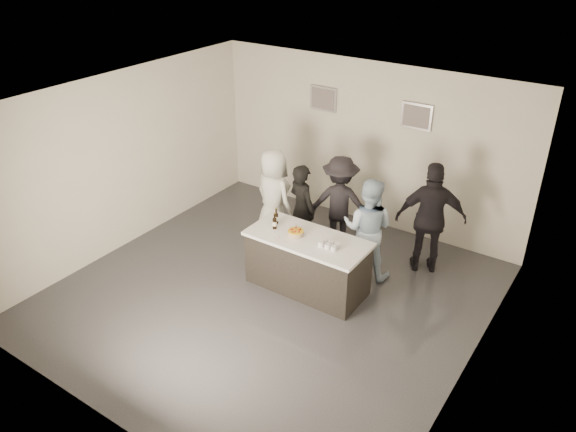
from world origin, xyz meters
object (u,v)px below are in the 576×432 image
object	(u,v)px
cake	(296,233)
beer_bottle_a	(276,216)
person_guest_back	(340,203)
beer_bottle_b	(275,221)
bar_counter	(307,263)
person_main_blue	(368,228)
person_guest_right	(431,219)
person_main_black	(302,209)
person_guest_left	(274,197)

from	to	relation	value
cake	beer_bottle_a	world-z (taller)	beer_bottle_a
person_guest_back	beer_bottle_b	bearing A→B (deg)	54.15
bar_counter	person_main_blue	size ratio (longest dim) A/B	1.11
beer_bottle_b	person_guest_right	xyz separation A→B (m)	(1.89, 1.58, -0.09)
beer_bottle_a	cake	bearing A→B (deg)	-17.05
cake	person_guest_back	distance (m)	1.44
beer_bottle_a	beer_bottle_b	size ratio (longest dim) A/B	1.00
bar_counter	person_main_black	distance (m)	1.19
bar_counter	beer_bottle_a	bearing A→B (deg)	171.51
bar_counter	beer_bottle_a	xyz separation A→B (m)	(-0.64, 0.10, 0.58)
beer_bottle_b	person_main_black	world-z (taller)	person_main_black
person_guest_right	person_guest_back	world-z (taller)	person_guest_right
beer_bottle_b	person_guest_back	xyz separation A→B (m)	(0.33, 1.44, -0.20)
person_main_blue	person_guest_back	size ratio (longest dim) A/B	1.01
bar_counter	cake	xyz separation A→B (m)	(-0.19, -0.04, 0.49)
person_main_black	person_main_blue	bearing A→B (deg)	-163.06
beer_bottle_a	person_guest_back	world-z (taller)	person_guest_back
beer_bottle_b	person_main_black	size ratio (longest dim) A/B	0.16
bar_counter	person_guest_back	bearing A→B (deg)	99.77
cake	beer_bottle_a	distance (m)	0.49
beer_bottle_a	beer_bottle_b	world-z (taller)	same
cake	person_main_blue	world-z (taller)	person_main_blue
cake	beer_bottle_b	size ratio (longest dim) A/B	0.93
person_guest_left	person_guest_right	xyz separation A→B (m)	(2.58, 0.63, 0.07)
cake	person_guest_back	size ratio (longest dim) A/B	0.14
person_guest_left	cake	bearing A→B (deg)	155.42
person_main_blue	cake	bearing A→B (deg)	38.64
person_main_blue	person_guest_left	size ratio (longest dim) A/B	0.97
cake	person_main_black	xyz separation A→B (m)	(-0.50, 0.95, -0.14)
beer_bottle_a	person_guest_left	xyz separation A→B (m)	(-0.62, 0.80, -0.17)
person_main_blue	bar_counter	bearing A→B (deg)	45.16
beer_bottle_b	person_guest_right	world-z (taller)	person_guest_right
beer_bottle_a	beer_bottle_b	distance (m)	0.16
person_main_black	person_guest_back	size ratio (longest dim) A/B	0.95
beer_bottle_b	person_guest_left	world-z (taller)	person_guest_left
person_guest_left	person_guest_back	size ratio (longest dim) A/B	1.04
bar_counter	person_guest_right	xyz separation A→B (m)	(1.32, 1.53, 0.49)
cake	bar_counter	bearing A→B (deg)	13.03
bar_counter	person_guest_right	bearing A→B (deg)	49.30
beer_bottle_a	person_guest_right	xyz separation A→B (m)	(1.96, 1.44, -0.09)
person_main_blue	person_guest_right	size ratio (longest dim) A/B	0.89
beer_bottle_b	person_main_black	bearing A→B (deg)	97.03
beer_bottle_a	person_guest_back	distance (m)	1.37
person_main_blue	person_main_black	bearing A→B (deg)	-13.49
beer_bottle_b	person_main_blue	world-z (taller)	person_main_blue
person_guest_left	bar_counter	bearing A→B (deg)	161.22
person_guest_right	beer_bottle_b	bearing A→B (deg)	13.62
beer_bottle_a	person_guest_left	size ratio (longest dim) A/B	0.15
person_guest_right	person_guest_left	bearing A→B (deg)	-12.53
beer_bottle_b	person_guest_left	size ratio (longest dim) A/B	0.15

